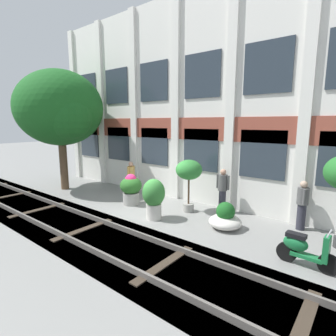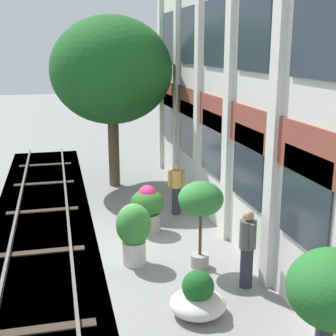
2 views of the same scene
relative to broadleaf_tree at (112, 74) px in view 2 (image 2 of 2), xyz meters
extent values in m
plane|color=gray|center=(5.40, -0.26, -3.93)|extent=(80.00, 80.00, 0.00)
cube|color=silver|center=(5.40, 2.48, 0.31)|extent=(15.03, 0.50, 8.48)
cube|color=brown|center=(5.40, 2.21, -0.83)|extent=(15.03, 0.06, 0.90)
cube|color=silver|center=(-2.12, 2.17, 0.31)|extent=(0.36, 0.16, 8.48)
cube|color=silver|center=(0.39, 2.17, 0.31)|extent=(0.36, 0.16, 8.48)
cube|color=silver|center=(2.89, 2.17, 0.31)|extent=(0.36, 0.16, 8.48)
cube|color=silver|center=(5.40, 2.17, 0.31)|extent=(0.36, 0.16, 8.48)
cube|color=silver|center=(7.90, 2.17, 0.31)|extent=(0.36, 0.16, 8.48)
cube|color=#28333D|center=(-0.86, 2.20, -1.68)|extent=(1.60, 0.04, 1.70)
cube|color=#28333D|center=(1.64, 2.20, -1.68)|extent=(1.60, 0.04, 1.70)
cube|color=#28333D|center=(4.15, 2.20, -1.68)|extent=(1.60, 0.04, 1.70)
cube|color=#28333D|center=(6.65, 2.20, -1.68)|extent=(1.60, 0.04, 1.70)
cube|color=#28333D|center=(9.16, 2.20, -1.68)|extent=(1.60, 0.04, 1.70)
cube|color=#28333D|center=(-0.86, 2.20, 1.22)|extent=(1.60, 0.04, 1.70)
cube|color=#28333D|center=(1.64, 2.20, 1.22)|extent=(1.60, 0.04, 1.70)
cube|color=#28333D|center=(4.15, 2.20, 1.22)|extent=(1.60, 0.04, 1.70)
cube|color=#28333D|center=(6.65, 2.20, 1.22)|extent=(1.60, 0.04, 1.70)
cube|color=#28333D|center=(9.16, 2.20, 1.22)|extent=(1.60, 0.04, 1.70)
cube|color=#423F3A|center=(5.40, -2.47, -4.07)|extent=(23.03, 2.80, 0.28)
cube|color=#605B56|center=(5.40, -3.19, -3.85)|extent=(23.03, 0.07, 0.15)
cube|color=#605B56|center=(5.40, -1.75, -3.85)|extent=(23.03, 0.07, 0.15)
cube|color=#382D23|center=(-3.58, -2.47, -3.91)|extent=(0.24, 2.10, 0.03)
cube|color=#382D23|center=(-0.75, -2.47, -3.91)|extent=(0.24, 2.10, 0.03)
cube|color=#382D23|center=(2.24, -2.47, -3.91)|extent=(0.24, 2.10, 0.03)
cube|color=#382D23|center=(5.25, -2.47, -3.91)|extent=(0.24, 2.10, 0.03)
cube|color=#382D23|center=(8.55, -2.47, -3.91)|extent=(0.24, 2.10, 0.03)
cylinder|color=brown|center=(0.00, 0.00, -2.41)|extent=(0.38, 0.38, 3.04)
ellipsoid|color=#19561E|center=(0.00, 0.00, 0.11)|extent=(4.12, 4.12, 3.62)
sphere|color=#19561E|center=(-1.03, 0.20, -0.25)|extent=(2.27, 2.27, 2.27)
sphere|color=#19561E|center=(1.03, -0.20, -0.25)|extent=(2.27, 2.27, 2.27)
cylinder|color=beige|center=(6.36, -0.36, -3.66)|extent=(0.54, 0.54, 0.54)
ellipsoid|color=#388438|center=(6.36, -0.36, -2.98)|extent=(0.80, 0.80, 0.96)
ellipsoid|color=beige|center=(8.70, 0.44, -3.72)|extent=(1.05, 1.05, 0.42)
sphere|color=#19561E|center=(8.70, 0.44, -3.36)|extent=(0.60, 0.60, 0.60)
cylinder|color=gray|center=(4.51, 0.32, -3.68)|extent=(0.68, 0.68, 0.50)
ellipsoid|color=#286023|center=(4.51, 0.32, -3.13)|extent=(0.89, 0.89, 0.71)
sphere|color=#DB2866|center=(4.51, 0.32, -2.90)|extent=(0.49, 0.49, 0.49)
cylinder|color=gray|center=(6.87, 1.05, -3.78)|extent=(0.42, 0.42, 0.31)
cylinder|color=#4C3826|center=(6.87, 1.05, -3.04)|extent=(0.07, 0.07, 1.16)
ellipsoid|color=#2D7A33|center=(6.87, 1.05, -2.31)|extent=(0.99, 0.99, 0.75)
ellipsoid|color=#236B28|center=(11.74, 1.16, -1.86)|extent=(1.14, 1.14, 0.94)
cylinder|color=#282833|center=(3.40, 1.40, -3.52)|extent=(0.26, 0.26, 0.82)
cylinder|color=tan|center=(3.40, 1.40, -2.85)|extent=(0.34, 0.34, 0.51)
sphere|color=tan|center=(3.40, 1.40, -2.48)|extent=(0.22, 0.22, 0.22)
cylinder|color=tan|center=(3.37, 1.61, -2.82)|extent=(0.09, 0.09, 0.46)
cylinder|color=tan|center=(3.44, 1.18, -2.82)|extent=(0.09, 0.09, 0.46)
cylinder|color=#4C4C4C|center=(10.62, 1.83, -2.83)|extent=(0.34, 0.34, 0.53)
sphere|color=tan|center=(10.62, 1.83, -2.46)|extent=(0.22, 0.22, 0.22)
cylinder|color=#4C4C4C|center=(10.55, 2.04, -2.81)|extent=(0.09, 0.09, 0.47)
cylinder|color=#4C4C4C|center=(10.69, 1.63, -2.81)|extent=(0.09, 0.09, 0.47)
cylinder|color=#282833|center=(7.94, 1.71, -3.50)|extent=(0.26, 0.26, 0.86)
cylinder|color=#4C4C4C|center=(7.94, 1.71, -2.77)|extent=(0.34, 0.34, 0.59)
sphere|color=tan|center=(7.94, 1.71, -2.37)|extent=(0.22, 0.22, 0.22)
cylinder|color=#4C4C4C|center=(7.72, 1.72, -2.74)|extent=(0.09, 0.09, 0.53)
cylinder|color=#4C4C4C|center=(8.16, 1.70, -2.74)|extent=(0.09, 0.09, 0.53)
camera|label=1|loc=(12.20, -6.95, -0.57)|focal=28.00mm
camera|label=2|loc=(16.08, -1.90, 0.89)|focal=50.00mm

